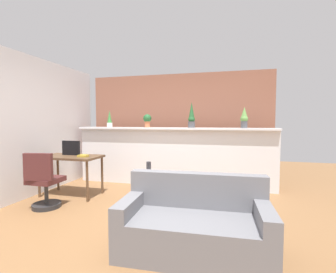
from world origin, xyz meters
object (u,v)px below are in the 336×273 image
vase_on_shelf (149,167)px  couch (194,226)px  book_on_desk (83,156)px  potted_plant_0 (110,119)px  tv_monitor (71,148)px  office_chair (44,185)px  potted_plant_1 (147,120)px  side_cube_shelf (146,186)px  potted_plant_3 (244,118)px  desk (71,160)px  potted_plant_2 (192,116)px

vase_on_shelf → couch: 1.82m
book_on_desk → potted_plant_0: bearing=94.5°
tv_monitor → office_chair: size_ratio=0.41×
potted_plant_1 → side_cube_shelf: (0.33, -1.03, -1.18)m
potted_plant_3 → desk: (-3.14, -1.11, -0.80)m
potted_plant_2 → desk: potted_plant_2 is taller
potted_plant_1 → potted_plant_0: bearing=179.5°
side_cube_shelf → potted_plant_2: bearing=56.8°
potted_plant_2 → office_chair: (-2.07, -1.80, -1.10)m
tv_monitor → couch: tv_monitor is taller
potted_plant_2 → couch: bearing=-80.3°
potted_plant_2 → tv_monitor: (-2.15, -1.01, -0.61)m
potted_plant_1 → office_chair: size_ratio=0.32×
potted_plant_1 → potted_plant_3: (2.02, -0.01, 0.03)m
book_on_desk → potted_plant_2: bearing=32.3°
vase_on_shelf → book_on_desk: book_on_desk is taller
vase_on_shelf → couch: couch is taller
potted_plant_3 → potted_plant_0: bearing=179.7°
potted_plant_0 → office_chair: bearing=-95.5°
office_chair → couch: (2.49, -0.65, -0.11)m
potted_plant_1 → vase_on_shelf: bearing=-69.6°
tv_monitor → side_cube_shelf: tv_monitor is taller
office_chair → side_cube_shelf: office_chair is taller
office_chair → book_on_desk: size_ratio=5.32×
potted_plant_1 → desk: bearing=-134.9°
tv_monitor → potted_plant_3: bearing=17.9°
potted_plant_1 → vase_on_shelf: 1.37m
potted_plant_3 → desk: size_ratio=0.38×
desk → book_on_desk: size_ratio=6.44×
tv_monitor → potted_plant_2: bearing=25.0°
potted_plant_1 → book_on_desk: 1.58m
potted_plant_2 → desk: size_ratio=0.48×
potted_plant_3 → office_chair: potted_plant_3 is taller
potted_plant_3 → tv_monitor: 3.41m
desk → vase_on_shelf: bearing=3.8°
tv_monitor → vase_on_shelf: size_ratio=1.99×
side_cube_shelf → tv_monitor: bearing=-179.4°
potted_plant_2 → vase_on_shelf: (-0.60, -0.99, -0.90)m
potted_plant_2 → tv_monitor: 2.45m
potted_plant_2 → book_on_desk: (-1.80, -1.14, -0.73)m
potted_plant_1 → tv_monitor: (-1.17, -1.04, -0.54)m
side_cube_shelf → book_on_desk: book_on_desk is taller
potted_plant_1 → couch: potted_plant_1 is taller
desk → couch: (2.52, -1.37, -0.38)m
side_cube_shelf → vase_on_shelf: bearing=4.0°
potted_plant_3 → side_cube_shelf: potted_plant_3 is taller
potted_plant_2 → potted_plant_1: bearing=177.9°
tv_monitor → book_on_desk: (0.35, -0.14, -0.12)m
potted_plant_2 → couch: 2.77m
potted_plant_1 → office_chair: potted_plant_1 is taller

